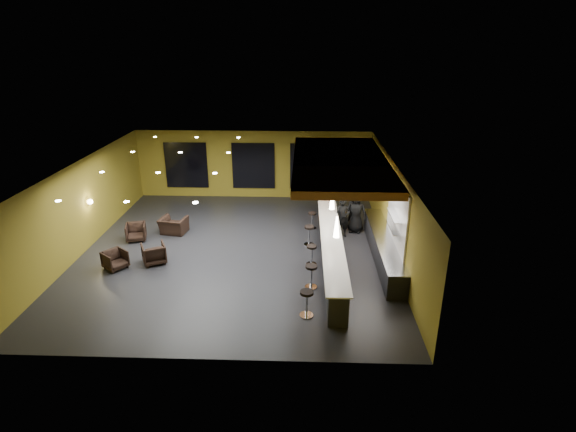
{
  "coord_description": "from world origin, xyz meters",
  "views": [
    {
      "loc": [
        2.59,
        -15.98,
        7.86
      ],
      "look_at": [
        2.0,
        0.5,
        1.3
      ],
      "focal_mm": 28.0,
      "sensor_mm": 36.0,
      "label": 1
    }
  ],
  "objects_px": {
    "bar_stool_3": "(309,233)",
    "pendant_2": "(329,180)",
    "armchair_c": "(136,232)",
    "pendant_1": "(332,200)",
    "bar_stool_1": "(311,274)",
    "bar_stool_0": "(307,300)",
    "bar_stool_2": "(312,252)",
    "bar_stool_4": "(312,218)",
    "armchair_d": "(174,225)",
    "armchair_a": "(115,260)",
    "armchair_b": "(154,253)",
    "column": "(327,182)",
    "pendant_0": "(337,227)",
    "bar_counter": "(331,252)",
    "staff_c": "(356,212)",
    "staff_a": "(342,217)",
    "prep_counter": "(383,248)",
    "staff_b": "(356,209)"
  },
  "relations": [
    {
      "from": "staff_b",
      "to": "armchair_b",
      "type": "relative_size",
      "value": 1.95
    },
    {
      "from": "column",
      "to": "pendant_1",
      "type": "distance_m",
      "value": 4.14
    },
    {
      "from": "column",
      "to": "armchair_d",
      "type": "bearing_deg",
      "value": -163.27
    },
    {
      "from": "bar_stool_3",
      "to": "pendant_2",
      "type": "bearing_deg",
      "value": 60.15
    },
    {
      "from": "armchair_a",
      "to": "bar_stool_1",
      "type": "distance_m",
      "value": 7.21
    },
    {
      "from": "staff_b",
      "to": "bar_counter",
      "type": "bearing_deg",
      "value": -121.01
    },
    {
      "from": "prep_counter",
      "to": "bar_stool_2",
      "type": "distance_m",
      "value": 2.78
    },
    {
      "from": "pendant_1",
      "to": "bar_stool_1",
      "type": "relative_size",
      "value": 0.85
    },
    {
      "from": "bar_stool_3",
      "to": "armchair_b",
      "type": "bearing_deg",
      "value": -163.19
    },
    {
      "from": "prep_counter",
      "to": "staff_c",
      "type": "bearing_deg",
      "value": 107.08
    },
    {
      "from": "armchair_c",
      "to": "armchair_d",
      "type": "distance_m",
      "value": 1.57
    },
    {
      "from": "armchair_d",
      "to": "bar_stool_3",
      "type": "height_order",
      "value": "bar_stool_3"
    },
    {
      "from": "pendant_0",
      "to": "staff_a",
      "type": "distance_m",
      "value": 4.82
    },
    {
      "from": "prep_counter",
      "to": "staff_c",
      "type": "distance_m",
      "value": 2.7
    },
    {
      "from": "armchair_c",
      "to": "bar_stool_1",
      "type": "relative_size",
      "value": 0.96
    },
    {
      "from": "pendant_2",
      "to": "armchair_c",
      "type": "relative_size",
      "value": 0.88
    },
    {
      "from": "pendant_1",
      "to": "bar_stool_4",
      "type": "xyz_separation_m",
      "value": [
        -0.65,
        2.81,
        -1.86
      ]
    },
    {
      "from": "bar_stool_1",
      "to": "bar_stool_4",
      "type": "bearing_deg",
      "value": 88.81
    },
    {
      "from": "staff_c",
      "to": "bar_stool_3",
      "type": "relative_size",
      "value": 2.2
    },
    {
      "from": "armchair_b",
      "to": "armchair_a",
      "type": "bearing_deg",
      "value": -5.25
    },
    {
      "from": "bar_stool_4",
      "to": "armchair_d",
      "type": "bearing_deg",
      "value": -173.29
    },
    {
      "from": "pendant_0",
      "to": "bar_stool_4",
      "type": "distance_m",
      "value": 5.67
    },
    {
      "from": "bar_stool_0",
      "to": "bar_stool_2",
      "type": "bearing_deg",
      "value": 86.66
    },
    {
      "from": "armchair_b",
      "to": "armchair_c",
      "type": "bearing_deg",
      "value": -81.37
    },
    {
      "from": "bar_counter",
      "to": "column",
      "type": "relative_size",
      "value": 2.29
    },
    {
      "from": "armchair_c",
      "to": "bar_stool_2",
      "type": "height_order",
      "value": "bar_stool_2"
    },
    {
      "from": "armchair_b",
      "to": "prep_counter",
      "type": "bearing_deg",
      "value": 157.95
    },
    {
      "from": "column",
      "to": "armchair_c",
      "type": "height_order",
      "value": "column"
    },
    {
      "from": "armchair_b",
      "to": "bar_stool_1",
      "type": "distance_m",
      "value": 6.06
    },
    {
      "from": "pendant_0",
      "to": "pendant_2",
      "type": "distance_m",
      "value": 5.0
    },
    {
      "from": "bar_counter",
      "to": "staff_c",
      "type": "bearing_deg",
      "value": 68.15
    },
    {
      "from": "bar_counter",
      "to": "armchair_d",
      "type": "xyz_separation_m",
      "value": [
        -6.62,
        2.61,
        -0.15
      ]
    },
    {
      "from": "pendant_0",
      "to": "bar_stool_1",
      "type": "relative_size",
      "value": 0.85
    },
    {
      "from": "bar_stool_3",
      "to": "pendant_0",
      "type": "bearing_deg",
      "value": -77.6
    },
    {
      "from": "prep_counter",
      "to": "staff_c",
      "type": "xyz_separation_m",
      "value": [
        -0.78,
        2.54,
        0.48
      ]
    },
    {
      "from": "bar_stool_0",
      "to": "armchair_b",
      "type": "bearing_deg",
      "value": 150.12
    },
    {
      "from": "staff_b",
      "to": "armchair_a",
      "type": "height_order",
      "value": "staff_b"
    },
    {
      "from": "pendant_0",
      "to": "armchair_b",
      "type": "distance_m",
      "value": 7.14
    },
    {
      "from": "armchair_a",
      "to": "bar_stool_3",
      "type": "relative_size",
      "value": 0.92
    },
    {
      "from": "armchair_a",
      "to": "bar_stool_3",
      "type": "distance_m",
      "value": 7.43
    },
    {
      "from": "armchair_c",
      "to": "armchair_d",
      "type": "height_order",
      "value": "armchair_c"
    },
    {
      "from": "staff_b",
      "to": "pendant_0",
      "type": "bearing_deg",
      "value": -114.57
    },
    {
      "from": "pendant_2",
      "to": "bar_stool_2",
      "type": "xyz_separation_m",
      "value": [
        -0.72,
        -3.08,
        -1.86
      ]
    },
    {
      "from": "pendant_1",
      "to": "bar_stool_0",
      "type": "height_order",
      "value": "pendant_1"
    },
    {
      "from": "armchair_a",
      "to": "bar_stool_1",
      "type": "xyz_separation_m",
      "value": [
        7.12,
        -1.11,
        0.18
      ]
    },
    {
      "from": "pendant_2",
      "to": "staff_c",
      "type": "height_order",
      "value": "pendant_2"
    },
    {
      "from": "staff_b",
      "to": "bar_stool_2",
      "type": "distance_m",
      "value": 4.26
    },
    {
      "from": "column",
      "to": "armchair_d",
      "type": "distance_m",
      "value": 7.05
    },
    {
      "from": "armchair_b",
      "to": "staff_b",
      "type": "bearing_deg",
      "value": 179.55
    },
    {
      "from": "armchair_c",
      "to": "bar_stool_3",
      "type": "distance_m",
      "value": 7.19
    }
  ]
}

